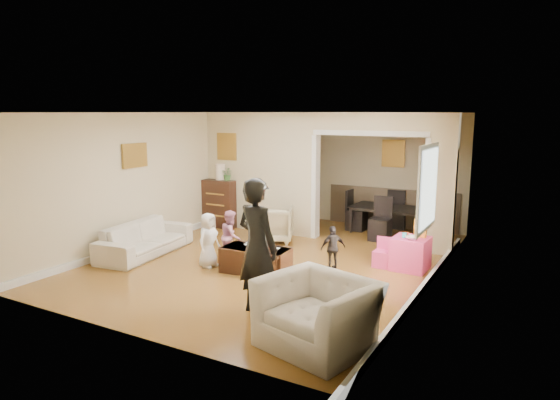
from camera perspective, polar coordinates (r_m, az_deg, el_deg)
The scene contains 27 objects.
floor at distance 8.93m, azimuth -0.63°, elevation -6.85°, with size 7.00×7.00×0.00m, color #A8702B.
partition_left at distance 10.87m, azimuth -2.24°, elevation 3.20°, with size 2.75×0.18×2.60m, color beige.
partition_right at distance 9.48m, azimuth 18.09°, elevation 1.70°, with size 0.55×0.18×2.60m, color beige.
partition_header at distance 9.74m, azimuth 10.41°, elevation 8.89°, with size 2.22×0.18×0.35m, color beige.
window_pane at distance 7.26m, azimuth 16.79°, elevation 1.34°, with size 0.03×0.95×1.10m, color white.
framed_art_partition at distance 11.19m, azimuth -6.16°, elevation 6.17°, with size 0.45×0.03×0.55m, color brown.
framed_art_sofa_wall at distance 9.77m, azimuth -16.46°, elevation 4.97°, with size 0.03×0.55×0.40m, color brown.
framed_art_alcove at distance 11.34m, azimuth 12.98°, elevation 5.27°, with size 0.45×0.03×0.55m, color brown.
sofa at distance 9.50m, azimuth -15.32°, elevation -4.32°, with size 2.02×0.79×0.59m, color silver.
armchair_back at distance 10.09m, azimuth -0.73°, elevation -2.78°, with size 0.76×0.78×0.71m, color tan.
armchair_front at distance 5.66m, azimuth 4.40°, elevation -12.97°, with size 1.18×1.03×0.77m, color silver.
dresser at distance 11.41m, azimuth -6.83°, elevation -0.37°, with size 0.79×0.45×1.09m, color black.
table_lamp at distance 11.30m, azimuth -6.91°, elevation 3.24°, with size 0.22×0.22×0.36m, color #F8E3CA.
potted_plant at distance 11.19m, azimuth -6.07°, elevation 3.02°, with size 0.26×0.23×0.29m, color #407433.
coffee_table at distance 8.18m, azimuth -2.80°, elevation -6.94°, with size 1.10×0.55×0.41m, color #371E11.
coffee_cup at distance 8.02m, azimuth -2.40°, elevation -5.43°, with size 0.09×0.09×0.09m, color beige.
play_table at distance 8.58m, azimuth 14.86°, elevation -5.99°, with size 0.57×0.57×0.55m, color #FF4392.
cereal_box at distance 8.54m, azimuth 15.93°, elevation -3.17°, with size 0.20×0.07×0.30m, color yellow.
cyan_cup at distance 8.48m, azimuth 14.21°, elevation -3.96°, with size 0.08×0.08×0.08m, color #29BACD.
toy_block at distance 8.64m, azimuth 14.37°, elevation -3.80°, with size 0.08×0.06×0.05m, color red.
play_bowl at distance 8.38m, azimuth 15.07°, elevation -4.25°, with size 0.22×0.22×0.05m, color silver.
dining_table at distance 10.94m, azimuth 12.54°, elevation -2.34°, with size 1.66×0.93×0.58m, color black.
adult_person at distance 6.36m, azimuth -2.65°, elevation -5.42°, with size 0.65×0.43×1.80m, color black.
child_kneel_a at distance 8.46m, azimuth -8.27°, elevation -4.62°, with size 0.46×0.30×0.94m, color white.
child_kneel_b at distance 8.72m, azimuth -5.69°, elevation -4.18°, with size 0.45×0.35×0.92m, color pink.
child_toddler at distance 8.31m, azimuth 6.14°, elevation -5.51°, with size 0.44×0.18×0.75m, color black.
craft_papers at distance 8.16m, azimuth -2.58°, elevation -5.45°, with size 0.71×0.53×0.00m.
Camera 1 is at (4.23, -7.42, 2.59)m, focal length 31.60 mm.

